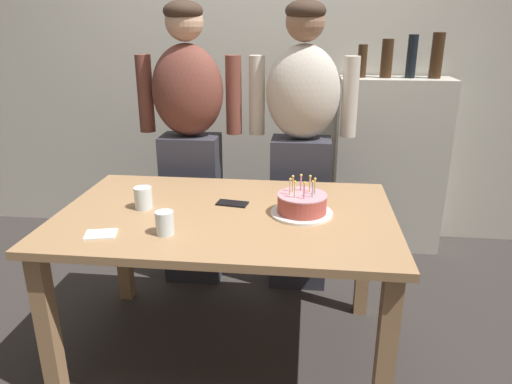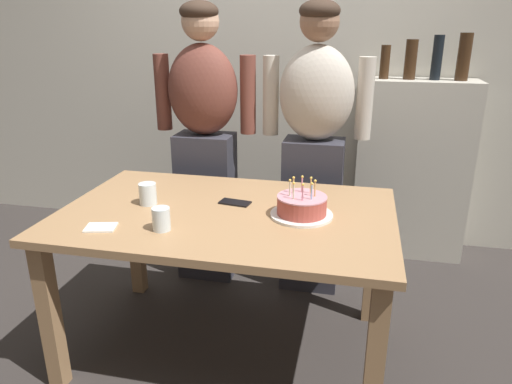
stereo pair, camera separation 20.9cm
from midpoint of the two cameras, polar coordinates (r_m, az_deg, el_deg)
ground_plane at (r=2.52m, az=-5.76°, el=-18.29°), size 10.00×10.00×0.00m
back_wall at (r=3.52m, az=-1.12°, el=15.67°), size 5.20×0.10×2.60m
dining_table at (r=2.18m, az=-6.33°, el=-4.85°), size 1.50×0.96×0.74m
birthday_cake at (r=2.10m, az=2.70°, el=-1.60°), size 0.28×0.28×0.17m
water_glass_near at (r=1.96m, az=-13.93°, el=-3.68°), size 0.07×0.07×0.10m
water_glass_far at (r=2.25m, az=-16.00°, el=-0.73°), size 0.08×0.08×0.10m
cell_phone at (r=2.23m, az=-5.55°, el=-1.43°), size 0.15×0.09×0.01m
napkin_stack at (r=2.04m, az=-20.96°, el=-4.83°), size 0.14×0.12×0.01m
person_man_bearded at (r=2.85m, az=-10.02°, el=5.74°), size 0.61×0.27×1.66m
person_woman_cardigan at (r=2.74m, az=3.28°, el=5.46°), size 0.61×0.27×1.66m
shelf_cabinet at (r=3.43m, az=14.01°, el=3.31°), size 0.74×0.30×1.49m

